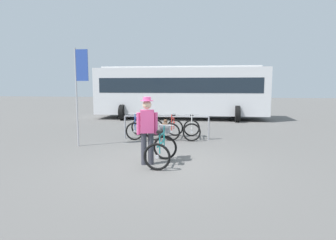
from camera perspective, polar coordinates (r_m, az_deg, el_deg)
name	(u,v)px	position (r m, az deg, el deg)	size (l,w,h in m)	color
ground_plane	(162,164)	(7.33, -1.18, -8.93)	(80.00, 80.00, 0.00)	#605E5B
bike_rack_rail	(166,122)	(10.58, -0.36, -0.31)	(3.21, 0.16, 0.88)	#99999E
racked_bike_blue	(137,128)	(10.98, -6.26, -1.64)	(0.72, 1.13, 0.97)	black
racked_bike_yellow	(155,128)	(10.85, -2.65, -1.71)	(0.80, 1.18, 0.97)	black
racked_bike_red	(173,129)	(10.77, 1.04, -1.77)	(0.69, 1.13, 0.98)	black
racked_bike_white	(192,129)	(10.73, 4.77, -1.82)	(0.72, 1.14, 0.98)	black
featured_bicycle	(162,145)	(7.33, -1.18, -5.02)	(0.70, 1.22, 1.09)	black
person_with_featured_bike	(147,128)	(7.16, -4.21, -1.57)	(0.52, 0.32, 1.72)	#383842
bus_distant	(180,90)	(17.11, 2.53, 6.11)	(10.01, 3.42, 3.08)	silver
banner_flag	(80,78)	(9.68, -17.31, 7.99)	(0.45, 0.05, 3.20)	#B2B2B7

